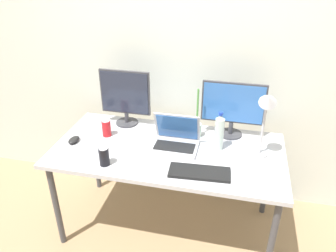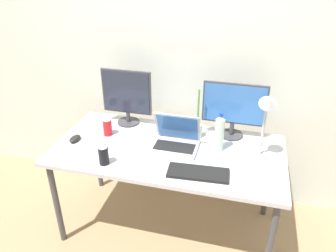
{
  "view_description": "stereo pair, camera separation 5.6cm",
  "coord_description": "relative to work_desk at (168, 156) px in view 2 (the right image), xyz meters",
  "views": [
    {
      "loc": [
        0.44,
        -1.9,
        1.98
      ],
      "look_at": [
        0.0,
        0.0,
        0.92
      ],
      "focal_mm": 35.0,
      "sensor_mm": 36.0,
      "label": 1
    },
    {
      "loc": [
        0.5,
        -1.89,
        1.98
      ],
      "look_at": [
        0.0,
        0.0,
        0.92
      ],
      "focal_mm": 35.0,
      "sensor_mm": 36.0,
      "label": 2
    }
  ],
  "objects": [
    {
      "name": "wall_back",
      "position": [
        0.0,
        0.59,
        0.62
      ],
      "size": [
        7.0,
        0.08,
        2.6
      ],
      "primitive_type": "cube",
      "color": "silver",
      "rests_on": "ground"
    },
    {
      "name": "work_desk",
      "position": [
        0.0,
        0.0,
        0.0
      ],
      "size": [
        1.61,
        0.8,
        0.74
      ],
      "color": "#424247",
      "rests_on": "ground"
    },
    {
      "name": "mouse_by_laptop",
      "position": [
        -0.69,
        -0.07,
        0.08
      ],
      "size": [
        0.07,
        0.11,
        0.04
      ],
      "primitive_type": "ellipsoid",
      "rotation": [
        0.0,
        0.0,
        -0.07
      ],
      "color": "black",
      "rests_on": "work_desk"
    },
    {
      "name": "desk_lamp",
      "position": [
        0.62,
        0.02,
        0.4
      ],
      "size": [
        0.11,
        0.18,
        0.49
      ],
      "color": "#B7B7BC",
      "rests_on": "work_desk"
    },
    {
      "name": "soda_can_near_keyboard",
      "position": [
        -0.36,
        -0.28,
        0.12
      ],
      "size": [
        0.07,
        0.07,
        0.13
      ],
      "color": "black",
      "rests_on": "work_desk"
    },
    {
      "name": "soda_can_by_laptop",
      "position": [
        -0.49,
        0.07,
        0.12
      ],
      "size": [
        0.07,
        0.07,
        0.13
      ],
      "color": "red",
      "rests_on": "work_desk"
    },
    {
      "name": "bamboo_vase",
      "position": [
        0.17,
        0.21,
        0.13
      ],
      "size": [
        0.07,
        0.07,
        0.38
      ],
      "color": "#B2D1B7",
      "rests_on": "work_desk"
    },
    {
      "name": "monitor_center",
      "position": [
        0.41,
        0.3,
        0.29
      ],
      "size": [
        0.46,
        0.18,
        0.42
      ],
      "color": "#38383D",
      "rests_on": "work_desk"
    },
    {
      "name": "mouse_by_keyboard",
      "position": [
        -0.44,
        -0.14,
        0.08
      ],
      "size": [
        0.07,
        0.11,
        0.04
      ],
      "primitive_type": "ellipsoid",
      "rotation": [
        0.0,
        0.0,
        0.08
      ],
      "color": "slate",
      "rests_on": "work_desk"
    },
    {
      "name": "water_bottle",
      "position": [
        0.34,
        0.07,
        0.19
      ],
      "size": [
        0.06,
        0.06,
        0.29
      ],
      "color": "silver",
      "rests_on": "work_desk"
    },
    {
      "name": "monitor_left",
      "position": [
        -0.41,
        0.29,
        0.3
      ],
      "size": [
        0.4,
        0.18,
        0.44
      ],
      "color": "#38383D",
      "rests_on": "work_desk"
    },
    {
      "name": "keyboard_main",
      "position": [
        0.26,
        -0.24,
        0.07
      ],
      "size": [
        0.39,
        0.17,
        0.02
      ],
      "primitive_type": "cube",
      "rotation": [
        0.0,
        0.0,
        0.07
      ],
      "color": "black",
      "rests_on": "work_desk"
    },
    {
      "name": "laptop_silver",
      "position": [
        0.05,
        0.04,
        0.12
      ],
      "size": [
        0.32,
        0.25,
        0.25
      ],
      "color": "#B7B7BC",
      "rests_on": "work_desk"
    },
    {
      "name": "ground_plane",
      "position": [
        0.0,
        0.0,
        -0.68
      ],
      "size": [
        16.0,
        16.0,
        0.0
      ],
      "primitive_type": "plane",
      "color": "#9E7F5B"
    }
  ]
}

